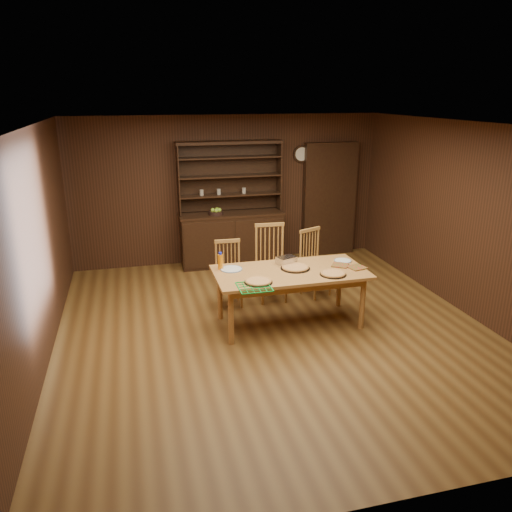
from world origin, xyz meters
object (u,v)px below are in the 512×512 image
object	(u,v)px
china_hutch	(231,232)
juice_bottle	(220,261)
chair_center	(271,259)
chair_right	(313,260)
dining_table	(290,276)
chair_left	(229,271)

from	to	relation	value
china_hutch	juice_bottle	world-z (taller)	china_hutch
chair_center	chair_right	distance (m)	0.67
chair_center	dining_table	bearing A→B (deg)	-86.96
dining_table	chair_right	bearing A→B (deg)	53.97
dining_table	chair_right	size ratio (longest dim) A/B	1.94
china_hutch	chair_center	distance (m)	1.70
china_hutch	dining_table	distance (m)	2.63
dining_table	chair_left	world-z (taller)	chair_left
dining_table	juice_bottle	bearing A→B (deg)	161.50
china_hutch	dining_table	size ratio (longest dim) A/B	1.10
chair_left	chair_right	bearing A→B (deg)	4.83
chair_left	china_hutch	bearing A→B (deg)	79.32
china_hutch	chair_right	distance (m)	1.93
chair_left	chair_center	distance (m)	0.66
chair_center	juice_bottle	world-z (taller)	chair_center
chair_center	juice_bottle	xyz separation A→B (m)	(-0.87, -0.64, 0.26)
chair_right	juice_bottle	size ratio (longest dim) A/B	4.38
chair_left	chair_right	size ratio (longest dim) A/B	0.94
dining_table	chair_left	xyz separation A→B (m)	(-0.65, 0.86, -0.17)
china_hutch	chair_center	bearing A→B (deg)	-81.58
chair_right	chair_center	bearing A→B (deg)	155.66
china_hutch	chair_left	world-z (taller)	china_hutch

